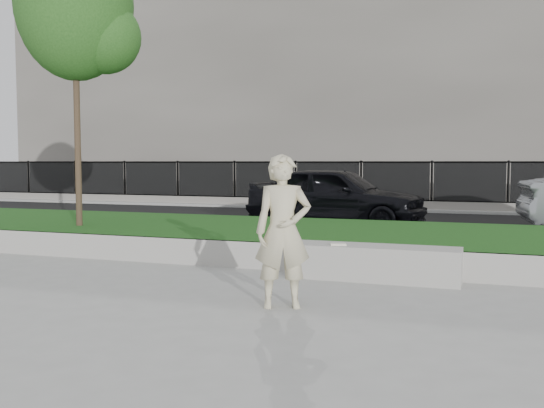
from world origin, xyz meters
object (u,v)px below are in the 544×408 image
at_px(man, 283,231).
at_px(car_dark, 336,196).
at_px(book, 338,244).
at_px(young_tree, 79,10).
at_px(stone_bench, 374,263).

relative_size(man, car_dark, 0.39).
distance_m(man, car_dark, 7.99).
height_order(man, book, man).
height_order(book, young_tree, young_tree).
relative_size(book, young_tree, 0.04).
bearing_deg(book, young_tree, 146.76).
bearing_deg(book, man, -113.94).
height_order(stone_bench, man, man).
bearing_deg(stone_bench, car_dark, 108.18).
distance_m(book, car_dark, 6.32).
height_order(stone_bench, young_tree, young_tree).
bearing_deg(man, car_dark, 77.01).
height_order(man, young_tree, young_tree).
bearing_deg(young_tree, book, -15.72).
bearing_deg(stone_bench, man, -109.68).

